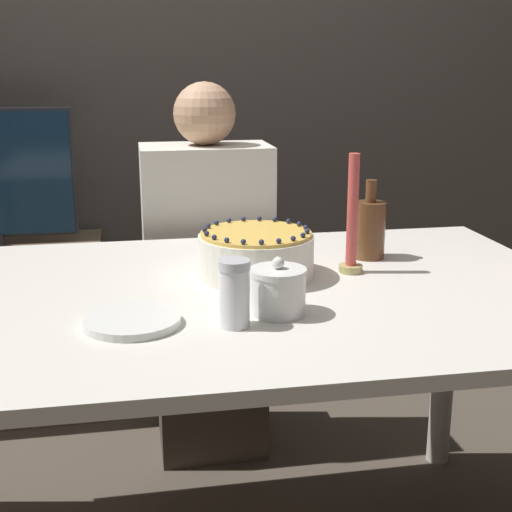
{
  "coord_description": "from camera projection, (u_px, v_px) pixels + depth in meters",
  "views": [
    {
      "loc": [
        -0.21,
        -1.49,
        1.25
      ],
      "look_at": [
        0.08,
        0.09,
        0.81
      ],
      "focal_mm": 50.0,
      "sensor_mm": 36.0,
      "label": 1
    }
  ],
  "objects": [
    {
      "name": "cake",
      "position": [
        256.0,
        254.0,
        1.67
      ],
      "size": [
        0.27,
        0.27,
        0.12
      ],
      "color": "white",
      "rests_on": "dining_table"
    },
    {
      "name": "candle",
      "position": [
        352.0,
        225.0,
        1.68
      ],
      "size": [
        0.06,
        0.06,
        0.29
      ],
      "color": "tan",
      "rests_on": "dining_table"
    },
    {
      "name": "wall_behind",
      "position": [
        175.0,
        49.0,
        2.76
      ],
      "size": [
        8.0,
        0.05,
        2.6
      ],
      "color": "#4C4742",
      "rests_on": "ground_plane"
    },
    {
      "name": "bottle",
      "position": [
        370.0,
        228.0,
        1.82
      ],
      "size": [
        0.08,
        0.08,
        0.2
      ],
      "color": "brown",
      "rests_on": "dining_table"
    },
    {
      "name": "person_man_blue_shirt",
      "position": [
        208.0,
        296.0,
        2.31
      ],
      "size": [
        0.4,
        0.34,
        1.2
      ],
      "rotation": [
        0.0,
        0.0,
        3.14
      ],
      "color": "#473D33",
      "rests_on": "ground_plane"
    },
    {
      "name": "dining_table",
      "position": [
        228.0,
        334.0,
        1.6
      ],
      "size": [
        1.61,
        1.0,
        0.76
      ],
      "color": "beige",
      "rests_on": "ground_plane"
    },
    {
      "name": "sugar_shaker",
      "position": [
        234.0,
        293.0,
        1.35
      ],
      "size": [
        0.06,
        0.06,
        0.13
      ],
      "color": "white",
      "rests_on": "dining_table"
    },
    {
      "name": "sugar_bowl",
      "position": [
        278.0,
        291.0,
        1.42
      ],
      "size": [
        0.11,
        0.11,
        0.12
      ],
      "color": "silver",
      "rests_on": "dining_table"
    },
    {
      "name": "plate_stack",
      "position": [
        132.0,
        321.0,
        1.37
      ],
      "size": [
        0.19,
        0.19,
        0.02
      ],
      "color": "silver",
      "rests_on": "dining_table"
    }
  ]
}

